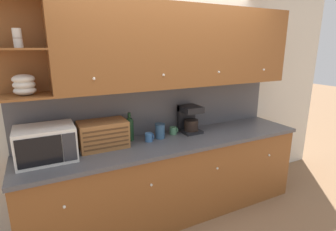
{
  "coord_description": "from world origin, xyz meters",
  "views": [
    {
      "loc": [
        -1.27,
        -2.73,
        1.92
      ],
      "look_at": [
        0.0,
        -0.22,
        1.18
      ],
      "focal_mm": 28.0,
      "sensor_mm": 36.0,
      "label": 1
    }
  ],
  "objects_px": {
    "mug_blue_second": "(149,137)",
    "mug": "(173,131)",
    "storage_canister": "(160,131)",
    "bread_box": "(103,134)",
    "wine_bottle": "(130,128)",
    "coffee_maker": "(189,119)",
    "microwave": "(46,144)"
  },
  "relations": [
    {
      "from": "microwave",
      "to": "wine_bottle",
      "type": "distance_m",
      "value": 0.85
    },
    {
      "from": "storage_canister",
      "to": "coffee_maker",
      "type": "bearing_deg",
      "value": 7.18
    },
    {
      "from": "storage_canister",
      "to": "microwave",
      "type": "bearing_deg",
      "value": -176.8
    },
    {
      "from": "mug_blue_second",
      "to": "mug",
      "type": "distance_m",
      "value": 0.36
    },
    {
      "from": "wine_bottle",
      "to": "mug_blue_second",
      "type": "distance_m",
      "value": 0.24
    },
    {
      "from": "storage_canister",
      "to": "mug_blue_second",
      "type": "bearing_deg",
      "value": -165.44
    },
    {
      "from": "bread_box",
      "to": "mug_blue_second",
      "type": "xyz_separation_m",
      "value": [
        0.48,
        -0.05,
        -0.09
      ]
    },
    {
      "from": "mug",
      "to": "wine_bottle",
      "type": "bearing_deg",
      "value": 176.71
    },
    {
      "from": "bread_box",
      "to": "mug",
      "type": "xyz_separation_m",
      "value": [
        0.83,
        0.04,
        -0.09
      ]
    },
    {
      "from": "bread_box",
      "to": "storage_canister",
      "type": "relative_size",
      "value": 2.81
    },
    {
      "from": "wine_bottle",
      "to": "bread_box",
      "type": "bearing_deg",
      "value": -166.92
    },
    {
      "from": "wine_bottle",
      "to": "coffee_maker",
      "type": "distance_m",
      "value": 0.74
    },
    {
      "from": "mug_blue_second",
      "to": "mug",
      "type": "bearing_deg",
      "value": 15.18
    },
    {
      "from": "bread_box",
      "to": "wine_bottle",
      "type": "xyz_separation_m",
      "value": [
        0.31,
        0.07,
        0.01
      ]
    },
    {
      "from": "bread_box",
      "to": "coffee_maker",
      "type": "relative_size",
      "value": 1.49
    },
    {
      "from": "mug_blue_second",
      "to": "coffee_maker",
      "type": "height_order",
      "value": "coffee_maker"
    },
    {
      "from": "mug_blue_second",
      "to": "storage_canister",
      "type": "bearing_deg",
      "value": 14.56
    },
    {
      "from": "coffee_maker",
      "to": "bread_box",
      "type": "bearing_deg",
      "value": -177.96
    },
    {
      "from": "mug",
      "to": "coffee_maker",
      "type": "xyz_separation_m",
      "value": [
        0.22,
        -0.0,
        0.12
      ]
    },
    {
      "from": "microwave",
      "to": "mug_blue_second",
      "type": "xyz_separation_m",
      "value": [
        1.01,
        0.03,
        -0.11
      ]
    },
    {
      "from": "bread_box",
      "to": "mug_blue_second",
      "type": "distance_m",
      "value": 0.49
    },
    {
      "from": "coffee_maker",
      "to": "mug",
      "type": "bearing_deg",
      "value": 179.01
    },
    {
      "from": "wine_bottle",
      "to": "mug",
      "type": "xyz_separation_m",
      "value": [
        0.52,
        -0.03,
        -0.1
      ]
    },
    {
      "from": "bread_box",
      "to": "storage_canister",
      "type": "xyz_separation_m",
      "value": [
        0.63,
        -0.01,
        -0.05
      ]
    },
    {
      "from": "storage_canister",
      "to": "mug",
      "type": "relative_size",
      "value": 1.75
    },
    {
      "from": "wine_bottle",
      "to": "storage_canister",
      "type": "distance_m",
      "value": 0.34
    },
    {
      "from": "storage_canister",
      "to": "mug",
      "type": "height_order",
      "value": "storage_canister"
    },
    {
      "from": "bread_box",
      "to": "mug_blue_second",
      "type": "relative_size",
      "value": 5.02
    },
    {
      "from": "bread_box",
      "to": "microwave",
      "type": "bearing_deg",
      "value": -171.43
    },
    {
      "from": "mug",
      "to": "coffee_maker",
      "type": "distance_m",
      "value": 0.25
    },
    {
      "from": "wine_bottle",
      "to": "mug_blue_second",
      "type": "relative_size",
      "value": 3.32
    },
    {
      "from": "bread_box",
      "to": "coffee_maker",
      "type": "bearing_deg",
      "value": 2.04
    }
  ]
}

